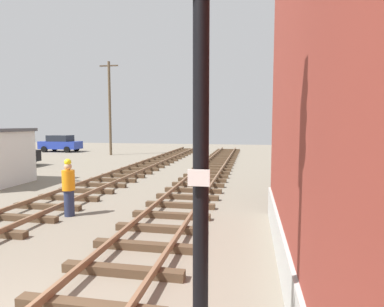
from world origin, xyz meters
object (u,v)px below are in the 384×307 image
Objects in this scene: parked_car_black at (6,153)px; signal_mast at (201,82)px; parked_car_blue at (60,143)px; utility_pole_far at (110,107)px; track_worker_foreground at (69,188)px.

signal_mast is at bearing -44.85° from parked_car_black.
utility_pole_far is (6.77, -2.34, 3.67)m from parked_car_blue.
parked_car_blue is 8.05m from utility_pole_far.
signal_mast is at bearing -63.38° from utility_pole_far.
parked_car_black is at bearing -75.15° from parked_car_blue.
signal_mast is 33.79m from parked_car_blue.
track_worker_foreground is at bearing -56.84° from parked_car_blue.
parked_car_black is at bearing 136.86° from track_worker_foreground.
utility_pole_far is at bearing 66.80° from parked_car_black.
parked_car_blue is at bearing 160.90° from utility_pole_far.
signal_mast is 2.93× the size of track_worker_foreground.
parked_car_blue is (-2.97, 11.20, 0.00)m from parked_car_black.
signal_mast is 23.31m from parked_car_black.
parked_car_black is 10.31m from utility_pole_far.
parked_car_black is (-16.43, 16.34, -2.53)m from signal_mast.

